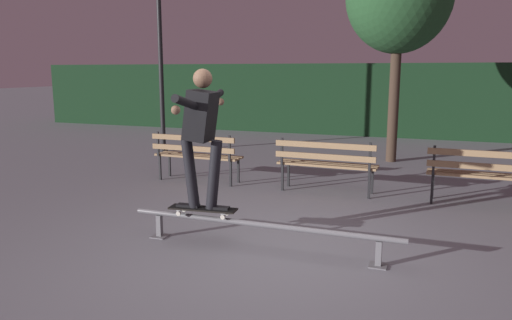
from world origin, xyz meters
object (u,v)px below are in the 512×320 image
at_px(park_bench_left_center, 326,161).
at_px(park_bench_right_center, 486,171).
at_px(grind_rail, 260,228).
at_px(lamp_post_left, 160,48).
at_px(park_bench_leftmost, 196,152).
at_px(skateboard, 203,209).
at_px(skateboarder, 201,127).

relative_size(park_bench_left_center, park_bench_right_center, 1.00).
distance_m(grind_rail, lamp_post_left, 7.38).
bearing_deg(grind_rail, park_bench_leftmost, 128.72).
xyz_separation_m(skateboard, skateboarder, (0.00, 0.00, 0.94)).
height_order(skateboard, park_bench_left_center, park_bench_left_center).
xyz_separation_m(grind_rail, skateboarder, (-0.69, 0.00, 1.08)).
xyz_separation_m(grind_rail, park_bench_leftmost, (-2.20, 2.74, 0.28)).
distance_m(grind_rail, park_bench_left_center, 2.76).
distance_m(skateboard, lamp_post_left, 6.93).
relative_size(grind_rail, lamp_post_left, 0.79).
relative_size(skateboard, skateboarder, 0.51).
distance_m(skateboarder, park_bench_right_center, 4.24).
bearing_deg(park_bench_left_center, skateboard, -106.55).
relative_size(grind_rail, skateboard, 3.89).
bearing_deg(lamp_post_left, skateboarder, -55.01).
xyz_separation_m(grind_rail, park_bench_left_center, (0.12, 2.74, 0.28)).
xyz_separation_m(park_bench_right_center, lamp_post_left, (-6.92, 2.68, 1.94)).
height_order(grind_rail, lamp_post_left, lamp_post_left).
distance_m(skateboarder, park_bench_leftmost, 3.23).
bearing_deg(park_bench_leftmost, skateboard, -61.23).
bearing_deg(skateboard, lamp_post_left, 124.96).
bearing_deg(park_bench_right_center, grind_rail, -131.71).
xyz_separation_m(skateboard, park_bench_right_center, (3.13, 2.74, 0.14)).
relative_size(park_bench_leftmost, lamp_post_left, 0.41).
xyz_separation_m(skateboard, park_bench_leftmost, (-1.50, 2.74, 0.14)).
height_order(park_bench_left_center, lamp_post_left, lamp_post_left).
bearing_deg(park_bench_leftmost, park_bench_left_center, 0.00).
xyz_separation_m(park_bench_leftmost, park_bench_left_center, (2.32, 0.00, 0.00)).
relative_size(grind_rail, park_bench_leftmost, 1.92).
height_order(grind_rail, skateboard, skateboard).
height_order(skateboarder, park_bench_leftmost, skateboarder).
bearing_deg(park_bench_leftmost, grind_rail, -51.28).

